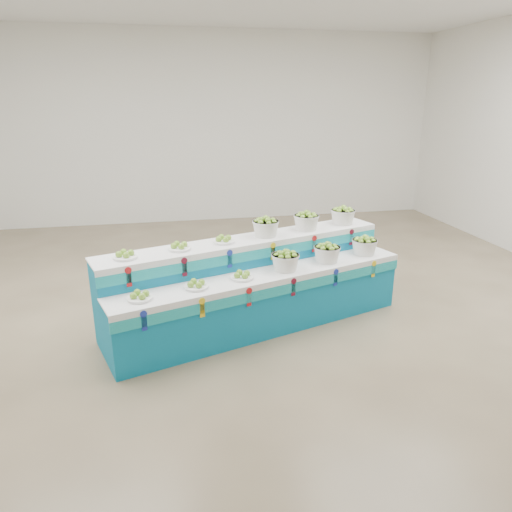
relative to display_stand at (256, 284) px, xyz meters
name	(u,v)px	position (x,y,z in m)	size (l,w,h in m)	color
ground	(257,311)	(0.08, 0.31, -0.51)	(10.00, 10.00, 0.00)	brown
back_wall	(211,129)	(0.08, 5.31, 1.49)	(10.00, 10.00, 0.00)	silver
display_stand	(256,284)	(0.00, 0.00, 0.00)	(3.70, 0.95, 1.02)	#0A75A2
plate_lower_left	(140,295)	(-1.33, -0.67, 0.26)	(0.26, 0.26, 0.10)	white
plate_lower_mid	(196,284)	(-0.75, -0.48, 0.26)	(0.26, 0.26, 0.10)	white
plate_lower_right	(242,275)	(-0.23, -0.31, 0.26)	(0.26, 0.26, 0.10)	white
basket_lower_left	(285,260)	(0.32, -0.14, 0.33)	(0.33, 0.33, 0.24)	silver
basket_lower_mid	(327,252)	(0.90, 0.05, 0.33)	(0.33, 0.33, 0.24)	silver
basket_lower_right	(364,245)	(1.47, 0.24, 0.33)	(0.33, 0.33, 0.24)	silver
plate_upper_left	(125,254)	(-1.47, -0.24, 0.56)	(0.26, 0.26, 0.10)	white
plate_upper_mid	(179,246)	(-0.89, -0.05, 0.56)	(0.26, 0.26, 0.10)	white
plate_upper_right	(223,239)	(-0.37, 0.12, 0.56)	(0.26, 0.26, 0.10)	white
basket_upper_left	(266,227)	(0.18, 0.30, 0.63)	(0.33, 0.33, 0.24)	silver
basket_upper_mid	(306,221)	(0.76, 0.49, 0.63)	(0.33, 0.33, 0.24)	silver
basket_upper_right	(343,215)	(1.33, 0.67, 0.63)	(0.33, 0.33, 0.24)	silver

